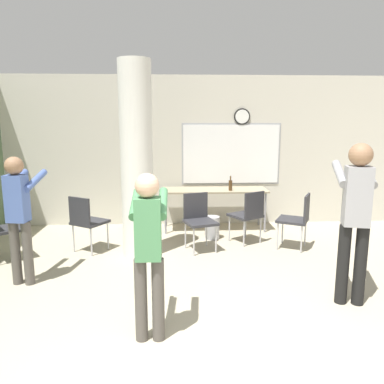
{
  "coord_description": "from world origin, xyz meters",
  "views": [
    {
      "loc": [
        -0.28,
        -2.07,
        1.96
      ],
      "look_at": [
        -0.06,
        2.59,
        1.08
      ],
      "focal_mm": 35.0,
      "sensor_mm": 36.0,
      "label": 1
    }
  ],
  "objects": [
    {
      "name": "bottle_on_table",
      "position": [
        0.72,
        4.43,
        0.85
      ],
      "size": [
        0.06,
        0.06,
        0.26
      ],
      "color": "#4C3319",
      "rests_on": "folding_table"
    },
    {
      "name": "chair_near_pillar",
      "position": [
        -1.61,
        3.45,
        0.51
      ],
      "size": [
        0.61,
        0.61,
        0.87
      ],
      "color": "#2D2D33",
      "rests_on": "ground_plane"
    },
    {
      "name": "chair_table_front",
      "position": [
        0.09,
        3.49,
        0.51
      ],
      "size": [
        0.56,
        0.56,
        0.87
      ],
      "color": "#2D2D33",
      "rests_on": "ground_plane"
    },
    {
      "name": "folding_table",
      "position": [
        0.45,
        4.58,
        0.7
      ],
      "size": [
        1.9,
        0.6,
        0.75
      ],
      "color": "tan",
      "rests_on": "ground_plane"
    },
    {
      "name": "person_watching_back",
      "position": [
        -2.13,
        2.35,
        0.92
      ],
      "size": [
        0.4,
        0.6,
        1.56
      ],
      "color": "#514C47",
      "rests_on": "ground_plane"
    },
    {
      "name": "person_playing_side",
      "position": [
        1.62,
        1.68,
        1.03
      ],
      "size": [
        0.49,
        0.72,
        1.75
      ],
      "color": "black",
      "rests_on": "ground_plane"
    },
    {
      "name": "support_pillar",
      "position": [
        -0.81,
        3.28,
        1.4
      ],
      "size": [
        0.46,
        0.46,
        2.8
      ],
      "color": "silver",
      "rests_on": "ground_plane"
    },
    {
      "name": "wall_back",
      "position": [
        0.02,
        5.06,
        1.4
      ],
      "size": [
        8.0,
        0.15,
        2.8
      ],
      "color": "beige",
      "rests_on": "ground_plane"
    },
    {
      "name": "chair_by_left_wall",
      "position": [
        -2.75,
        3.14,
        0.51
      ],
      "size": [
        0.62,
        0.62,
        0.87
      ],
      "color": "#2D2D33",
      "rests_on": "ground_plane"
    },
    {
      "name": "waste_bin",
      "position": [
        0.35,
        4.02,
        0.19
      ],
      "size": [
        0.25,
        0.25,
        0.38
      ],
      "color": "#B2B2B7",
      "rests_on": "ground_plane"
    },
    {
      "name": "chair_mid_room",
      "position": [
        1.61,
        3.44,
        0.51
      ],
      "size": [
        0.6,
        0.6,
        0.87
      ],
      "color": "#2D2D33",
      "rests_on": "ground_plane"
    },
    {
      "name": "chair_table_right",
      "position": [
        0.91,
        3.75,
        0.51
      ],
      "size": [
        0.6,
        0.6,
        0.87
      ],
      "color": "#2D2D33",
      "rests_on": "ground_plane"
    },
    {
      "name": "person_playing_front",
      "position": [
        -0.51,
        1.08,
        0.9
      ],
      "size": [
        0.33,
        0.61,
        1.53
      ],
      "color": "#514C47",
      "rests_on": "ground_plane"
    }
  ]
}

